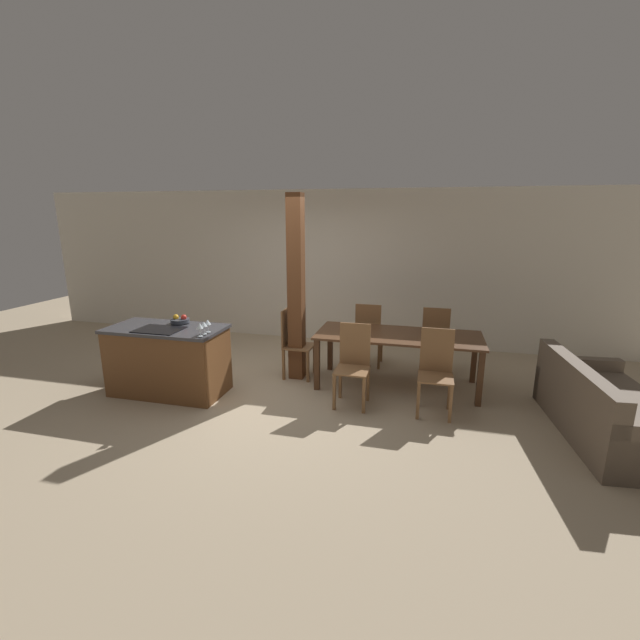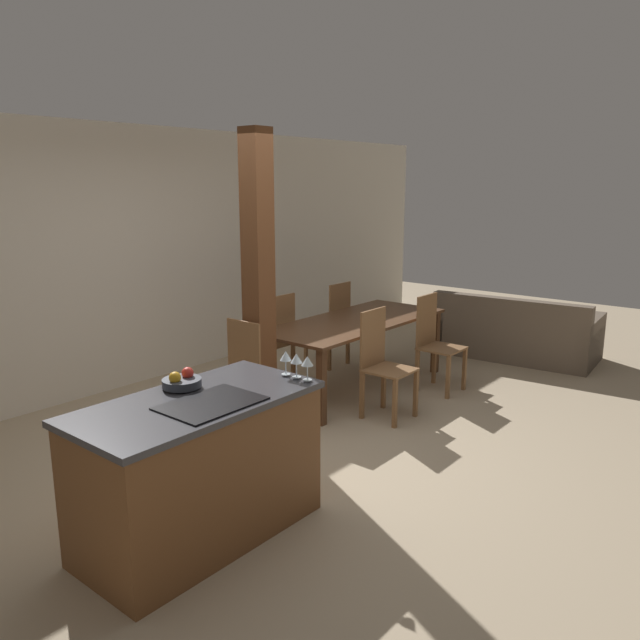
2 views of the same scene
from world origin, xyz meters
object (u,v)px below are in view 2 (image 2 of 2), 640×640
dining_chair_far_left (275,339)px  dining_chair_near_left (382,362)px  dining_chair_far_right (332,323)px  dining_chair_head_end (254,373)px  wine_glass_middle (296,359)px  wine_glass_far (286,357)px  wine_glass_near (307,362)px  dining_table (354,328)px  dining_chair_near_right (435,341)px  timber_post (259,285)px  couch (516,335)px  fruit_bowl (182,381)px  kitchen_island (199,468)px

dining_chair_far_left → dining_chair_near_left: bearing=90.0°
dining_chair_far_right → dining_chair_head_end: size_ratio=1.00×
dining_chair_near_left → dining_chair_far_right: 1.67m
wine_glass_middle → wine_glass_far: 0.09m
dining_chair_far_left → dining_chair_far_right: bearing=-180.0°
wine_glass_near → dining_table: size_ratio=0.07×
dining_chair_near_right → timber_post: size_ratio=0.39×
dining_chair_near_left → dining_chair_head_end: bearing=145.3°
wine_glass_middle → dining_table: (2.21, 1.15, -0.37)m
wine_glass_far → dining_chair_near_left: (1.72, 0.38, -0.50)m
timber_post → couch: bearing=-12.5°
fruit_bowl → dining_table: bearing=14.6°
dining_chair_far_left → dining_chair_far_right: 0.98m
wine_glass_far → wine_glass_middle: bearing=-90.0°
wine_glass_far → dining_chair_head_end: size_ratio=0.16×
wine_glass_far → dining_table: size_ratio=0.07×
dining_chair_far_right → timber_post: 2.16m
dining_chair_far_left → timber_post: 1.39m
wine_glass_far → couch: (4.45, 0.22, -0.75)m
wine_glass_near → wine_glass_far: (0.00, 0.19, 0.00)m
dining_chair_far_left → dining_chair_far_right: same height
kitchen_island → timber_post: (1.46, 0.93, 0.83)m
wine_glass_middle → dining_chair_head_end: wine_glass_middle is taller
dining_chair_near_left → dining_chair_near_right: same height
dining_table → dining_chair_near_left: bearing=-125.8°
kitchen_island → wine_glass_near: (0.66, -0.29, 0.57)m
wine_glass_far → dining_chair_head_end: wine_glass_far is taller
fruit_bowl → wine_glass_far: 0.68m
wine_glass_near → dining_chair_near_right: (2.69, 0.57, -0.50)m
fruit_bowl → wine_glass_far: (0.59, -0.33, 0.09)m
dining_chair_near_right → fruit_bowl: bearing=-179.1°
dining_chair_near_right → dining_chair_head_end: bearing=160.9°
wine_glass_far → dining_chair_far_left: 2.49m
fruit_bowl → dining_chair_near_right: (3.28, 0.05, -0.42)m
wine_glass_near → dining_chair_head_end: (0.74, 1.24, -0.50)m
couch → timber_post: 3.87m
dining_chair_near_left → dining_chair_near_right: bearing=0.0°
dining_chair_near_left → dining_chair_head_end: same height
wine_glass_middle → dining_chair_near_right: (2.69, 0.47, -0.50)m
wine_glass_near → dining_chair_far_left: wine_glass_near is taller
wine_glass_middle → timber_post: size_ratio=0.06×
kitchen_island → wine_glass_far: (0.66, -0.11, 0.57)m
wine_glass_far → dining_chair_near_left: wine_glass_far is taller
wine_glass_middle → dining_chair_near_left: bearing=15.5°
dining_chair_near_left → wine_glass_near: bearing=-161.7°
kitchen_island → wine_glass_middle: size_ratio=9.34×
wine_glass_far → couch: 4.52m
wine_glass_far → dining_chair_near_right: 2.77m
dining_chair_far_right → dining_chair_head_end: same height
timber_post → fruit_bowl: bearing=-153.1°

